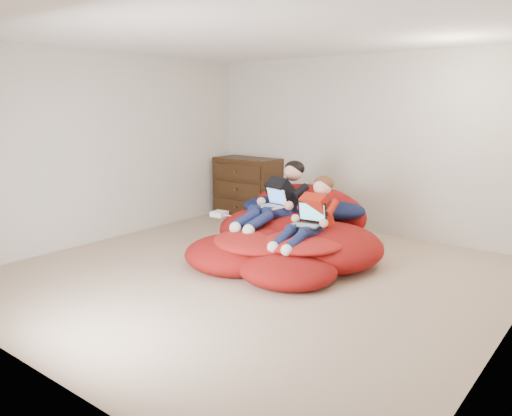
{
  "coord_description": "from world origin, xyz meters",
  "views": [
    {
      "loc": [
        3.2,
        -4.06,
        1.83
      ],
      "look_at": [
        -0.1,
        0.17,
        0.7
      ],
      "focal_mm": 35.0,
      "sensor_mm": 36.0,
      "label": 1
    }
  ],
  "objects_px": {
    "beanbag_pile": "(290,235)",
    "dresser": "(247,187)",
    "older_boy": "(279,196)",
    "laptop_black": "(308,219)",
    "younger_boy": "(311,213)",
    "laptop_white": "(273,202)"
  },
  "relations": [
    {
      "from": "dresser",
      "to": "laptop_white",
      "type": "bearing_deg",
      "value": -42.11
    },
    {
      "from": "laptop_black",
      "to": "beanbag_pile",
      "type": "bearing_deg",
      "value": 146.24
    },
    {
      "from": "laptop_black",
      "to": "older_boy",
      "type": "bearing_deg",
      "value": 149.32
    },
    {
      "from": "younger_boy",
      "to": "laptop_black",
      "type": "distance_m",
      "value": 0.08
    },
    {
      "from": "dresser",
      "to": "laptop_black",
      "type": "distance_m",
      "value": 2.8
    },
    {
      "from": "beanbag_pile",
      "to": "dresser",
      "type": "bearing_deg",
      "value": 142.25
    },
    {
      "from": "older_boy",
      "to": "laptop_black",
      "type": "distance_m",
      "value": 0.82
    },
    {
      "from": "older_boy",
      "to": "laptop_white",
      "type": "height_order",
      "value": "older_boy"
    },
    {
      "from": "older_boy",
      "to": "younger_boy",
      "type": "bearing_deg",
      "value": -27.26
    },
    {
      "from": "dresser",
      "to": "beanbag_pile",
      "type": "relative_size",
      "value": 0.46
    },
    {
      "from": "dresser",
      "to": "laptop_white",
      "type": "relative_size",
      "value": 3.32
    },
    {
      "from": "dresser",
      "to": "older_boy",
      "type": "height_order",
      "value": "older_boy"
    },
    {
      "from": "beanbag_pile",
      "to": "laptop_black",
      "type": "bearing_deg",
      "value": -33.76
    },
    {
      "from": "laptop_white",
      "to": "laptop_black",
      "type": "height_order",
      "value": "laptop_white"
    },
    {
      "from": "beanbag_pile",
      "to": "younger_boy",
      "type": "distance_m",
      "value": 0.62
    },
    {
      "from": "dresser",
      "to": "older_boy",
      "type": "bearing_deg",
      "value": -39.58
    },
    {
      "from": "beanbag_pile",
      "to": "younger_boy",
      "type": "height_order",
      "value": "younger_boy"
    },
    {
      "from": "laptop_white",
      "to": "beanbag_pile",
      "type": "bearing_deg",
      "value": -1.37
    },
    {
      "from": "older_boy",
      "to": "laptop_black",
      "type": "height_order",
      "value": "older_boy"
    },
    {
      "from": "older_boy",
      "to": "laptop_white",
      "type": "xyz_separation_m",
      "value": [
        0.0,
        -0.12,
        -0.06
      ]
    },
    {
      "from": "dresser",
      "to": "laptop_black",
      "type": "relative_size",
      "value": 2.89
    },
    {
      "from": "beanbag_pile",
      "to": "laptop_black",
      "type": "relative_size",
      "value": 6.34
    }
  ]
}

